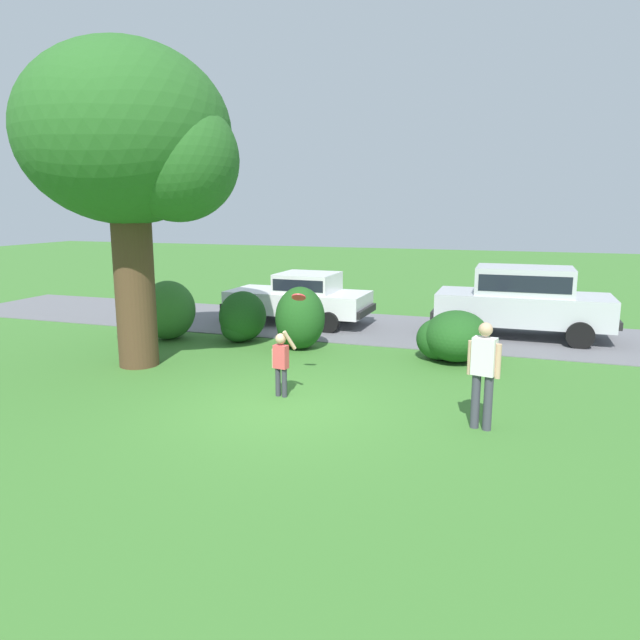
{
  "coord_description": "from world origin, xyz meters",
  "views": [
    {
      "loc": [
        3.88,
        -9.2,
        3.51
      ],
      "look_at": [
        -0.09,
        2.54,
        1.1
      ],
      "focal_mm": 32.88,
      "sensor_mm": 36.0,
      "label": 1
    }
  ],
  "objects_px": {
    "oak_tree_large": "(134,145)",
    "adult_onlooker": "(483,370)",
    "parked_suv": "(523,298)",
    "child_thrower": "(281,359)",
    "parked_sedan": "(301,296)",
    "frisbee": "(299,297)"
  },
  "relations": [
    {
      "from": "oak_tree_large",
      "to": "adult_onlooker",
      "type": "height_order",
      "value": "oak_tree_large"
    },
    {
      "from": "parked_suv",
      "to": "child_thrower",
      "type": "distance_m",
      "value": 8.02
    },
    {
      "from": "oak_tree_large",
      "to": "child_thrower",
      "type": "height_order",
      "value": "oak_tree_large"
    },
    {
      "from": "oak_tree_large",
      "to": "parked_sedan",
      "type": "bearing_deg",
      "value": 72.67
    },
    {
      "from": "frisbee",
      "to": "adult_onlooker",
      "type": "height_order",
      "value": "frisbee"
    },
    {
      "from": "adult_onlooker",
      "to": "parked_suv",
      "type": "bearing_deg",
      "value": 85.27
    },
    {
      "from": "parked_sedan",
      "to": "child_thrower",
      "type": "distance_m",
      "value": 6.9
    },
    {
      "from": "parked_suv",
      "to": "frisbee",
      "type": "xyz_separation_m",
      "value": [
        -4.23,
        -5.91,
        0.68
      ]
    },
    {
      "from": "oak_tree_large",
      "to": "parked_sedan",
      "type": "xyz_separation_m",
      "value": [
        1.7,
        5.44,
        -3.92
      ]
    },
    {
      "from": "parked_suv",
      "to": "adult_onlooker",
      "type": "height_order",
      "value": "parked_suv"
    },
    {
      "from": "parked_sedan",
      "to": "parked_suv",
      "type": "relative_size",
      "value": 0.94
    },
    {
      "from": "parked_sedan",
      "to": "adult_onlooker",
      "type": "bearing_deg",
      "value": -51.05
    },
    {
      "from": "parked_suv",
      "to": "frisbee",
      "type": "height_order",
      "value": "parked_suv"
    },
    {
      "from": "child_thrower",
      "to": "oak_tree_large",
      "type": "bearing_deg",
      "value": 163.02
    },
    {
      "from": "oak_tree_large",
      "to": "parked_suv",
      "type": "relative_size",
      "value": 1.46
    },
    {
      "from": "parked_suv",
      "to": "adult_onlooker",
      "type": "xyz_separation_m",
      "value": [
        -0.6,
        -7.28,
        -0.09
      ]
    },
    {
      "from": "child_thrower",
      "to": "parked_sedan",
      "type": "bearing_deg",
      "value": 107.39
    },
    {
      "from": "parked_suv",
      "to": "child_thrower",
      "type": "xyz_separation_m",
      "value": [
        -4.25,
        -6.79,
        -0.36
      ]
    },
    {
      "from": "oak_tree_large",
      "to": "parked_suv",
      "type": "bearing_deg",
      "value": 35.17
    },
    {
      "from": "parked_sedan",
      "to": "parked_suv",
      "type": "bearing_deg",
      "value": 1.89
    },
    {
      "from": "parked_suv",
      "to": "frisbee",
      "type": "relative_size",
      "value": 15.56
    },
    {
      "from": "parked_sedan",
      "to": "oak_tree_large",
      "type": "bearing_deg",
      "value": -107.33
    }
  ]
}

